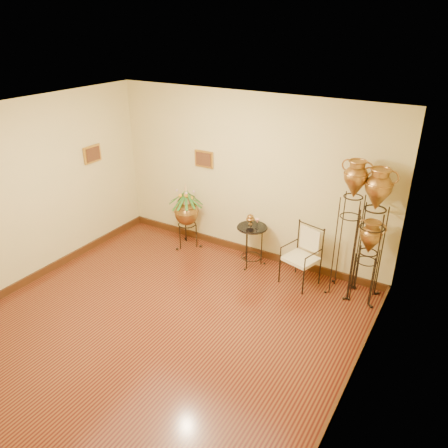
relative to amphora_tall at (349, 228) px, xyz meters
The scene contains 8 objects.
ground 3.02m from the amphora_tall, 130.48° to the right, with size 5.00×5.00×0.00m, color brown.
room_shell 2.90m from the amphora_tall, 130.66° to the right, with size 5.02×5.02×2.81m.
amphora_tall is the anchor object (origin of this frame).
amphora_mid 0.32m from the amphora_tall, ahead, with size 0.57×0.57×2.05m.
amphora_short 0.54m from the amphora_tall, ahead, with size 0.44×0.44×1.28m.
planter_urn 2.90m from the amphora_tall, behind, with size 0.72×0.72×1.25m.
armchair 0.89m from the amphora_tall, 169.14° to the right, with size 0.65×0.62×0.95m.
side_table 1.71m from the amphora_tall, behind, with size 0.54×0.54×0.90m.
Camera 1 is at (3.18, -3.60, 3.82)m, focal length 35.00 mm.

